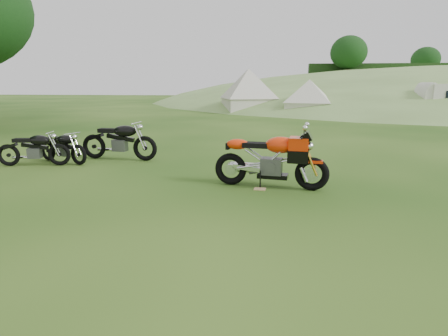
# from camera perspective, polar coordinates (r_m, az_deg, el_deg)

# --- Properties ---
(ground) EXTENTS (120.00, 120.00, 0.00)m
(ground) POSITION_cam_1_polar(r_m,az_deg,el_deg) (6.45, -3.49, -6.30)
(ground) COLOR #163E0D
(ground) RESTS_ON ground
(sport_motorcycle) EXTENTS (2.30, 0.91, 1.34)m
(sport_motorcycle) POSITION_cam_1_polar(r_m,az_deg,el_deg) (7.68, 7.11, 1.92)
(sport_motorcycle) COLOR red
(sport_motorcycle) RESTS_ON ground
(plywood_board) EXTENTS (0.26, 0.21, 0.02)m
(plywood_board) POSITION_cam_1_polar(r_m,az_deg,el_deg) (7.65, 5.48, -3.20)
(plywood_board) COLOR tan
(plywood_board) RESTS_ON ground
(vintage_moto_a) EXTENTS (1.83, 0.71, 0.94)m
(vintage_moto_a) POSITION_cam_1_polar(r_m,az_deg,el_deg) (10.86, -27.06, 2.72)
(vintage_moto_a) COLOR black
(vintage_moto_a) RESTS_ON ground
(vintage_moto_b) EXTENTS (2.19, 0.70, 1.14)m
(vintage_moto_b) POSITION_cam_1_polar(r_m,az_deg,el_deg) (10.85, -15.74, 4.17)
(vintage_moto_b) COLOR black
(vintage_moto_b) RESTS_ON ground
(vintage_moto_c) EXTENTS (1.73, 1.01, 0.90)m
(vintage_moto_c) POSITION_cam_1_polar(r_m,az_deg,el_deg) (10.97, -23.42, 3.04)
(vintage_moto_c) COLOR black
(vintage_moto_c) RESTS_ON ground
(tent_left) EXTENTS (4.23, 4.23, 2.93)m
(tent_left) POSITION_cam_1_polar(r_m,az_deg,el_deg) (28.01, 3.73, 11.48)
(tent_left) COLOR beige
(tent_left) RESTS_ON ground
(tent_mid) EXTENTS (3.35, 3.35, 2.45)m
(tent_mid) POSITION_cam_1_polar(r_m,az_deg,el_deg) (26.03, 12.81, 10.57)
(tent_mid) COLOR beige
(tent_mid) RESTS_ON ground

